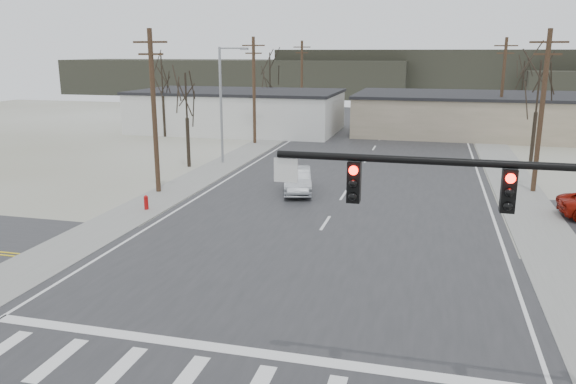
# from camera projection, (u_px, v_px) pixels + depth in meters

# --- Properties ---
(ground) EXTENTS (140.00, 140.00, 0.00)m
(ground) POSITION_uv_depth(u_px,v_px,m) (286.00, 284.00, 21.49)
(ground) COLOR silver
(ground) RESTS_ON ground
(main_road) EXTENTS (18.00, 110.00, 0.05)m
(main_road) POSITION_uv_depth(u_px,v_px,m) (346.00, 192.00, 35.57)
(main_road) COLOR #27282A
(main_road) RESTS_ON ground
(cross_road) EXTENTS (90.00, 10.00, 0.04)m
(cross_road) POSITION_uv_depth(u_px,v_px,m) (286.00, 283.00, 21.48)
(cross_road) COLOR #27282A
(cross_road) RESTS_ON ground
(sidewalk_left) EXTENTS (3.00, 90.00, 0.06)m
(sidewalk_left) POSITION_uv_depth(u_px,v_px,m) (218.00, 168.00, 42.83)
(sidewalk_left) COLOR gray
(sidewalk_left) RESTS_ON ground
(sidewalk_right) EXTENTS (3.00, 90.00, 0.06)m
(sidewalk_right) POSITION_uv_depth(u_px,v_px,m) (514.00, 184.00, 37.70)
(sidewalk_right) COLOR gray
(sidewalk_right) RESTS_ON ground
(traffic_signal_mast) EXTENTS (8.95, 0.43, 7.20)m
(traffic_signal_mast) POSITION_uv_depth(u_px,v_px,m) (556.00, 234.00, 12.62)
(traffic_signal_mast) COLOR black
(traffic_signal_mast) RESTS_ON ground
(fire_hydrant) EXTENTS (0.24, 0.24, 0.87)m
(fire_hydrant) POSITION_uv_depth(u_px,v_px,m) (146.00, 202.00, 31.36)
(fire_hydrant) COLOR #A50C0C
(fire_hydrant) RESTS_ON ground
(building_left_far) EXTENTS (22.30, 12.30, 4.50)m
(building_left_far) POSITION_uv_depth(u_px,v_px,m) (238.00, 111.00, 62.38)
(building_left_far) COLOR silver
(building_left_far) RESTS_ON ground
(building_right_far) EXTENTS (26.30, 14.30, 4.30)m
(building_right_far) POSITION_uv_depth(u_px,v_px,m) (481.00, 114.00, 59.88)
(building_right_far) COLOR tan
(building_right_far) RESTS_ON ground
(upole_left_b) EXTENTS (2.20, 0.30, 10.00)m
(upole_left_b) POSITION_uv_depth(u_px,v_px,m) (154.00, 109.00, 34.27)
(upole_left_b) COLOR #462C20
(upole_left_b) RESTS_ON ground
(upole_left_c) EXTENTS (2.20, 0.30, 10.00)m
(upole_left_c) POSITION_uv_depth(u_px,v_px,m) (254.00, 89.00, 53.06)
(upole_left_c) COLOR #462C20
(upole_left_c) RESTS_ON ground
(upole_left_d) EXTENTS (2.20, 0.30, 10.00)m
(upole_left_d) POSITION_uv_depth(u_px,v_px,m) (302.00, 79.00, 71.84)
(upole_left_d) COLOR #462C20
(upole_left_d) RESTS_ON ground
(upole_right_a) EXTENTS (2.20, 0.30, 10.00)m
(upole_right_a) POSITION_uv_depth(u_px,v_px,m) (542.00, 109.00, 34.34)
(upole_right_a) COLOR #462C20
(upole_right_a) RESTS_ON ground
(upole_right_b) EXTENTS (2.20, 0.30, 10.00)m
(upole_right_b) POSITION_uv_depth(u_px,v_px,m) (502.00, 87.00, 55.01)
(upole_right_b) COLOR #462C20
(upole_right_b) RESTS_ON ground
(streetlight_main) EXTENTS (2.40, 0.25, 9.00)m
(streetlight_main) POSITION_uv_depth(u_px,v_px,m) (223.00, 99.00, 43.53)
(streetlight_main) COLOR gray
(streetlight_main) RESTS_ON ground
(tree_left_near) EXTENTS (3.30, 3.30, 7.35)m
(tree_left_near) POSITION_uv_depth(u_px,v_px,m) (186.00, 98.00, 42.15)
(tree_left_near) COLOR #2F241C
(tree_left_near) RESTS_ON ground
(tree_right_mid) EXTENTS (3.74, 3.74, 8.33)m
(tree_right_mid) POSITION_uv_depth(u_px,v_px,m) (538.00, 89.00, 41.44)
(tree_right_mid) COLOR #2F241C
(tree_right_mid) RESTS_ON ground
(tree_left_far) EXTENTS (3.96, 3.96, 8.82)m
(tree_left_far) POSITION_uv_depth(u_px,v_px,m) (270.00, 72.00, 66.55)
(tree_left_far) COLOR #2F241C
(tree_left_far) RESTS_ON ground
(tree_right_far) EXTENTS (3.52, 3.52, 7.84)m
(tree_right_far) POSITION_uv_depth(u_px,v_px,m) (523.00, 79.00, 65.35)
(tree_right_far) COLOR #2F241C
(tree_right_far) RESTS_ON ground
(tree_left_mid) EXTENTS (3.96, 3.96, 8.82)m
(tree_left_mid) POSITION_uv_depth(u_px,v_px,m) (162.00, 75.00, 57.22)
(tree_left_mid) COLOR #2F241C
(tree_left_mid) RESTS_ON ground
(hill_left) EXTENTS (70.00, 18.00, 7.00)m
(hill_left) POSITION_uv_depth(u_px,v_px,m) (235.00, 77.00, 115.52)
(hill_left) COLOR #333026
(hill_left) RESTS_ON ground
(hill_center) EXTENTS (80.00, 18.00, 9.00)m
(hill_center) POSITION_uv_depth(u_px,v_px,m) (489.00, 74.00, 106.94)
(hill_center) COLOR #333026
(hill_center) RESTS_ON ground
(sedan_crossing) EXTENTS (2.86, 5.05, 1.58)m
(sedan_crossing) POSITION_uv_depth(u_px,v_px,m) (297.00, 180.00, 35.15)
(sedan_crossing) COLOR gray
(sedan_crossing) RESTS_ON main_road
(car_far_a) EXTENTS (2.71, 5.77, 1.63)m
(car_far_a) POSITION_uv_depth(u_px,v_px,m) (439.00, 128.00, 58.63)
(car_far_a) COLOR black
(car_far_a) RESTS_ON main_road
(car_far_b) EXTENTS (2.14, 4.57, 1.51)m
(car_far_b) POSITION_uv_depth(u_px,v_px,m) (401.00, 111.00, 75.77)
(car_far_b) COLOR black
(car_far_b) RESTS_ON main_road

